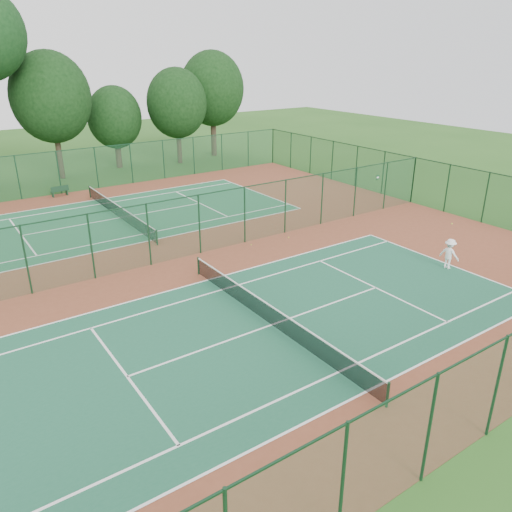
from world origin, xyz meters
The scene contains 16 objects.
ground centered at (0.00, 0.00, 0.00)m, with size 120.00×120.00×0.00m, color #28561B.
red_pad centered at (0.00, 0.00, 0.01)m, with size 40.00×36.00×0.01m, color brown.
court_near centered at (0.00, -9.00, 0.01)m, with size 23.77×10.97×0.01m, color #1B563B.
court_far centered at (0.00, 9.00, 0.01)m, with size 23.77×10.97×0.01m, color #1D5E39.
fence_north centered at (0.00, 18.00, 1.76)m, with size 40.00×0.09×3.50m.
fence_south centered at (0.00, -18.00, 1.76)m, with size 40.00×0.09×3.50m.
fence_east centered at (20.00, 0.00, 1.76)m, with size 0.09×36.00×3.50m.
fence_divider centered at (0.00, 0.00, 1.76)m, with size 40.00×0.09×3.50m.
tennis_net_near centered at (0.00, -9.00, 0.54)m, with size 0.10×12.90×0.97m.
tennis_net_far centered at (0.00, 9.00, 0.54)m, with size 0.10×12.90×0.97m.
player_near centered at (11.38, -9.51, 0.85)m, with size 1.07×0.61×1.65m, color white.
bench centered at (-1.87, 17.18, 0.46)m, with size 1.44×0.55×0.87m.
stray_ball_a centered at (7.27, -0.93, 0.04)m, with size 0.07×0.07×0.07m, color yellow.
stray_ball_b centered at (4.62, -0.67, 0.04)m, with size 0.07×0.07×0.07m, color #B1C32D.
stray_ball_c centered at (0.99, -0.66, 0.05)m, with size 0.07×0.07×0.07m, color #B8D932.
evergreen_row centered at (0.50, 24.25, 0.00)m, with size 39.00×5.00×12.00m, color black, non-canonical shape.
Camera 1 is at (-11.06, -23.87, 10.81)m, focal length 35.00 mm.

